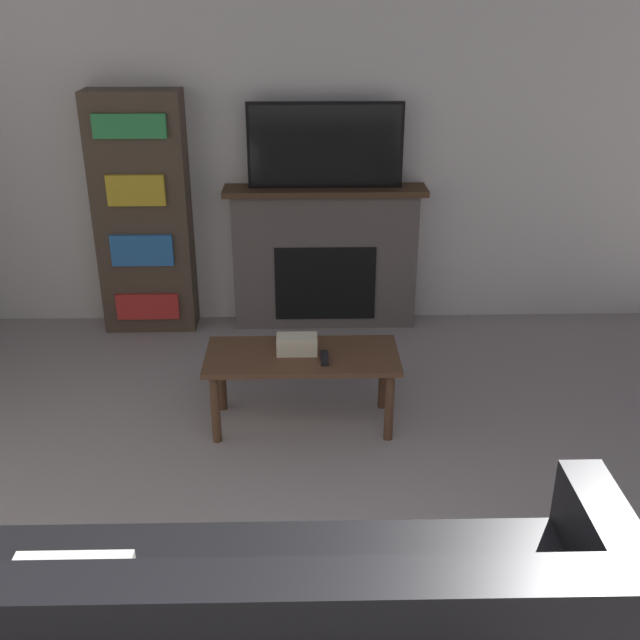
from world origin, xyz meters
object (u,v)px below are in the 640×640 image
Objects in this scene: tv at (325,145)px; coffee_table at (302,364)px; fireplace at (325,257)px; bookshelf at (143,215)px.

tv reaches higher than coffee_table.
tv is at bearing 83.23° from coffee_table.
fireplace is 0.79m from tv.
tv is at bearing 0.11° from bookshelf.
fireplace is 1.40m from coffee_table.
fireplace is 1.32× the size of coffee_table.
bookshelf is (-1.09, 1.36, 0.45)m from coffee_table.
fireplace reaches higher than coffee_table.
coffee_table is 1.80m from bookshelf.
tv is 1.65m from coffee_table.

